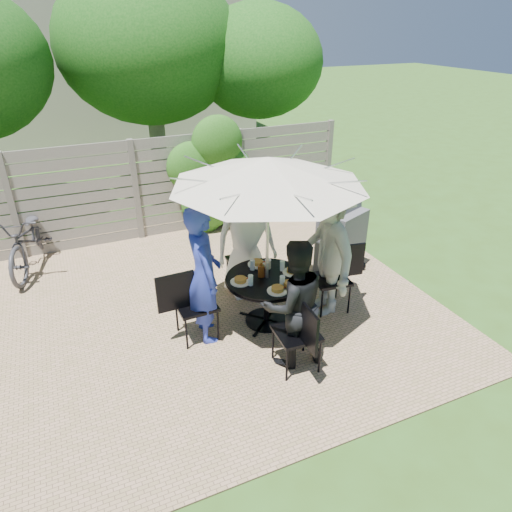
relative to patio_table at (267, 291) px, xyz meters
name	(u,v)px	position (x,y,z in m)	size (l,w,h in m)	color
backyard_envelope	(85,59)	(-0.93, 10.66, 2.12)	(60.00, 60.00, 5.00)	#325219
patio_table	(267,291)	(0.00, 0.00, 0.00)	(1.13, 1.13, 0.70)	black
umbrella	(268,171)	(0.00, 0.00, 1.63)	(2.50, 2.50, 2.28)	silver
chair_back	(243,271)	(0.06, 0.96, -0.20)	(0.47, 0.69, 0.94)	black
person_back	(246,238)	(0.05, 0.83, 0.41)	(0.88, 0.57, 1.80)	silver
chair_left	(196,318)	(-0.96, 0.06, -0.19)	(0.72, 0.49, 0.99)	black
person_left	(204,275)	(-0.83, 0.05, 0.42)	(0.66, 0.43, 1.81)	#2635A8
chair_front	(297,347)	(-0.06, -0.96, -0.19)	(0.50, 0.73, 0.99)	black
person_front	(293,305)	(-0.05, -0.83, 0.31)	(0.78, 0.60, 1.60)	black
chair_right	(331,290)	(0.96, -0.06, -0.19)	(0.73, 0.53, 0.98)	black
person_right	(325,250)	(0.83, -0.05, 0.46)	(1.23, 0.71, 1.90)	#9C9E99
plate_back	(257,263)	(0.02, 0.36, 0.24)	(0.26, 0.26, 0.06)	white
plate_left	(240,281)	(-0.36, 0.02, 0.24)	(0.26, 0.26, 0.06)	white
plate_front	(277,290)	(-0.02, -0.36, 0.24)	(0.26, 0.26, 0.06)	white
plate_right	(292,271)	(0.36, -0.02, 0.24)	(0.26, 0.26, 0.06)	white
plate_extra	(289,285)	(0.16, -0.31, 0.24)	(0.24, 0.24, 0.06)	white
glass_back	(252,265)	(-0.09, 0.27, 0.28)	(0.07, 0.07, 0.14)	silver
glass_left	(251,280)	(-0.27, -0.09, 0.28)	(0.07, 0.07, 0.14)	silver
glass_front	(282,281)	(0.09, -0.27, 0.28)	(0.07, 0.07, 0.14)	silver
glass_right	(282,266)	(0.27, 0.09, 0.28)	(0.07, 0.07, 0.14)	silver
syrup_jug	(261,271)	(-0.06, 0.05, 0.29)	(0.09, 0.09, 0.16)	#59280C
coffee_cup	(268,264)	(0.11, 0.21, 0.27)	(0.08, 0.08, 0.12)	#C6B293
bicycle	(30,239)	(-2.84, 2.96, 0.02)	(0.68, 1.94, 1.02)	#333338
bbq_grill	(341,235)	(1.68, 0.82, 0.15)	(0.83, 0.74, 1.39)	#545459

